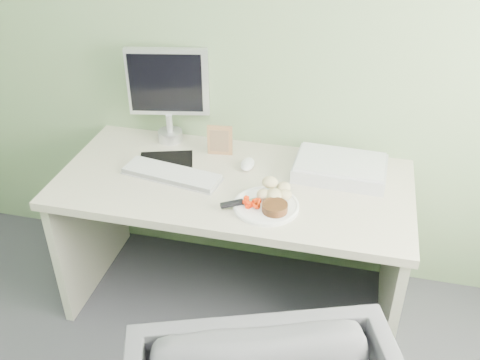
% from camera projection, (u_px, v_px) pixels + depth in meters
% --- Properties ---
extents(wall_back, '(3.50, 0.00, 3.50)m').
position_uv_depth(wall_back, '(253.00, 20.00, 2.39)').
color(wall_back, '#6E885F').
rests_on(wall_back, floor).
extents(desk, '(1.60, 0.75, 0.73)m').
position_uv_depth(desk, '(233.00, 213.00, 2.52)').
color(desk, beige).
rests_on(desk, floor).
extents(plate, '(0.28, 0.28, 0.01)m').
position_uv_depth(plate, '(266.00, 206.00, 2.24)').
color(plate, white).
rests_on(plate, desk).
extents(steak, '(0.11, 0.11, 0.03)m').
position_uv_depth(steak, '(275.00, 208.00, 2.19)').
color(steak, black).
rests_on(steak, plate).
extents(potato_pile, '(0.14, 0.11, 0.07)m').
position_uv_depth(potato_pile, '(274.00, 191.00, 2.26)').
color(potato_pile, '#A58F50').
rests_on(potato_pile, plate).
extents(carrot_heap, '(0.08, 0.07, 0.04)m').
position_uv_depth(carrot_heap, '(252.00, 201.00, 2.22)').
color(carrot_heap, red).
rests_on(carrot_heap, plate).
extents(steak_knife, '(0.23, 0.15, 0.02)m').
position_uv_depth(steak_knife, '(241.00, 202.00, 2.23)').
color(steak_knife, silver).
rests_on(steak_knife, plate).
extents(mousepad, '(0.31, 0.29, 0.00)m').
position_uv_depth(mousepad, '(166.00, 163.00, 2.54)').
color(mousepad, black).
rests_on(mousepad, desk).
extents(keyboard, '(0.47, 0.20, 0.02)m').
position_uv_depth(keyboard, '(172.00, 174.00, 2.44)').
color(keyboard, white).
rests_on(keyboard, desk).
extents(computer_mouse, '(0.06, 0.11, 0.04)m').
position_uv_depth(computer_mouse, '(248.00, 164.00, 2.50)').
color(computer_mouse, white).
rests_on(computer_mouse, desk).
extents(photo_frame, '(0.12, 0.03, 0.15)m').
position_uv_depth(photo_frame, '(220.00, 140.00, 2.58)').
color(photo_frame, '#9E704A').
rests_on(photo_frame, desk).
extents(eyedrop_bottle, '(0.02, 0.02, 0.07)m').
position_uv_depth(eyedrop_bottle, '(220.00, 148.00, 2.61)').
color(eyedrop_bottle, white).
rests_on(eyedrop_bottle, desk).
extents(scanner, '(0.42, 0.29, 0.06)m').
position_uv_depth(scanner, '(340.00, 169.00, 2.44)').
color(scanner, silver).
rests_on(scanner, desk).
extents(monitor, '(0.40, 0.14, 0.48)m').
position_uv_depth(monitor, '(168.00, 90.00, 2.61)').
color(monitor, silver).
rests_on(monitor, desk).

